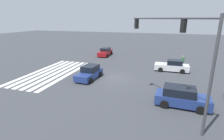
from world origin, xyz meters
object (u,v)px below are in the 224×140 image
Objects in this scene: traffic_signal_mast at (182,47)px; car_0 at (181,97)px; car_1 at (89,73)px; car_3 at (172,66)px; car_4 at (105,52)px; pedestrian at (183,61)px.

traffic_signal_mast is 1.65× the size of car_0.
car_1 is at bearing 12.21° from traffic_signal_mast.
car_0 is 10.38m from car_3.
car_4 is at bearing 129.79° from car_0.
pedestrian reaches higher than car_0.
traffic_signal_mast is 23.73m from car_4.
car_1 is at bearing 161.80° from car_0.
car_0 is (-2.10, 0.59, -4.49)m from traffic_signal_mast.
car_0 reaches higher than car_3.
car_1 is at bearing 8.65° from car_4.
car_4 is (-7.29, -12.38, -0.02)m from car_3.
car_0 is 21.88m from car_4.
traffic_signal_mast reaches higher than car_1.
traffic_signal_mast is 4.99m from car_0.
car_4 is at bearing -29.85° from car_3.
pedestrian reaches higher than car_4.
car_0 is at bearing 72.59° from car_1.
car_1 is 2.56× the size of pedestrian.
car_4 is (-13.59, -2.75, -0.04)m from car_1.
traffic_signal_mast is 4.36× the size of pedestrian.
car_3 is 14.37m from car_4.
car_3 is (-12.46, 0.06, -4.56)m from traffic_signal_mast.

